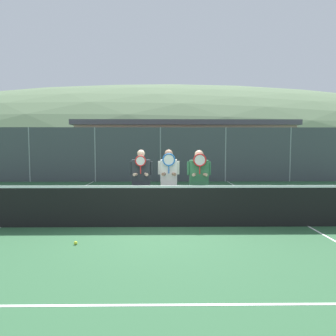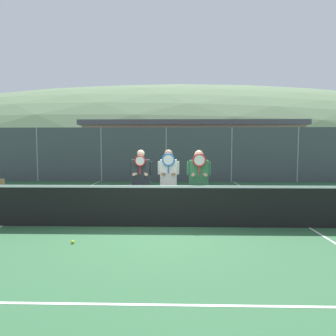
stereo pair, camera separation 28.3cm
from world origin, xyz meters
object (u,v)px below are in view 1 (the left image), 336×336
car_far_left (70,163)px  car_center (224,162)px  car_left_of_center (145,162)px  tennis_ball_on_court (76,243)px  player_center_left (169,179)px  player_leftmost (141,179)px  car_right_of_center (303,162)px  player_center_right (199,178)px

car_far_left → car_center: bearing=-0.0°
car_left_of_center → car_far_left: bearing=-178.5°
car_center → tennis_ball_on_court: (-5.51, -13.29, -0.86)m
player_center_left → car_left_of_center: 11.54m
player_center_left → car_left_of_center: player_center_left is taller
car_center → tennis_ball_on_court: 14.41m
player_leftmost → car_center: player_leftmost is taller
car_far_left → tennis_ball_on_court: car_far_left is taller
car_left_of_center → car_center: bearing=-1.4°
car_far_left → car_right_of_center: 14.81m
car_far_left → car_center: (9.76, -0.00, 0.02)m
car_left_of_center → car_center: (5.04, -0.13, -0.00)m
car_far_left → car_center: size_ratio=0.86×
player_leftmost → car_far_left: player_leftmost is taller
player_center_left → player_center_right: size_ratio=1.01×
car_center → player_center_left: bearing=-108.0°
player_center_left → car_left_of_center: (-1.36, 11.46, -0.18)m
car_far_left → tennis_ball_on_court: (4.25, -13.29, -0.84)m
car_center → player_center_right: bearing=-104.3°
player_leftmost → car_right_of_center: player_leftmost is taller
player_center_left → tennis_ball_on_court: player_center_left is taller
car_far_left → car_left_of_center: car_left_of_center is taller
player_leftmost → car_far_left: bearing=115.3°
player_center_right → tennis_ball_on_court: size_ratio=26.53×
player_center_left → car_center: 11.92m
player_leftmost → tennis_ball_on_court: 2.43m
player_center_left → car_far_left: bearing=118.2°
car_left_of_center → tennis_ball_on_court: (-0.47, -13.42, -0.86)m
car_right_of_center → tennis_ball_on_court: 16.95m
player_center_right → tennis_ball_on_court: bearing=-143.9°
player_center_left → tennis_ball_on_court: bearing=-133.1°
player_leftmost → car_center: 12.21m
tennis_ball_on_court → player_center_left: bearing=46.9°
player_leftmost → car_center: size_ratio=0.38×
player_center_right → car_far_left: 13.30m
car_far_left → car_left_of_center: 4.72m
player_center_left → car_center: size_ratio=0.38×
car_right_of_center → tennis_ball_on_court: size_ratio=65.65×
car_center → car_far_left: bearing=180.0°
player_leftmost → player_center_left: player_center_left is taller
player_center_right → car_left_of_center: player_center_right is taller
player_center_left → car_right_of_center: (8.74, 11.27, -0.15)m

